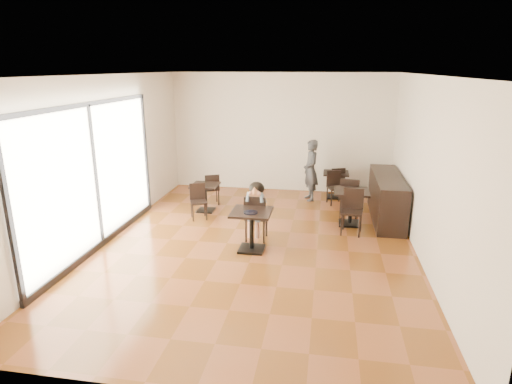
% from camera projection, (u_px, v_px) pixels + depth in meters
% --- Properties ---
extents(floor, '(6.00, 8.00, 0.01)m').
position_uv_depth(floor, '(256.00, 245.00, 8.31)').
color(floor, brown).
rests_on(floor, ground).
extents(ceiling, '(6.00, 8.00, 0.01)m').
position_uv_depth(ceiling, '(256.00, 75.00, 7.41)').
color(ceiling, white).
rests_on(ceiling, floor).
extents(wall_back, '(6.00, 0.01, 3.20)m').
position_uv_depth(wall_back, '(281.00, 133.00, 11.64)').
color(wall_back, silver).
rests_on(wall_back, floor).
extents(wall_front, '(6.00, 0.01, 3.20)m').
position_uv_depth(wall_front, '(187.00, 256.00, 4.07)').
color(wall_front, silver).
rests_on(wall_front, floor).
extents(wall_left, '(0.01, 8.00, 3.20)m').
position_uv_depth(wall_left, '(105.00, 159.00, 8.34)').
color(wall_left, silver).
rests_on(wall_left, floor).
extents(wall_right, '(0.01, 8.00, 3.20)m').
position_uv_depth(wall_right, '(427.00, 171.00, 7.38)').
color(wall_right, silver).
rests_on(wall_right, floor).
extents(storefront_window, '(0.04, 4.50, 2.60)m').
position_uv_depth(storefront_window, '(94.00, 175.00, 7.91)').
color(storefront_window, white).
rests_on(storefront_window, floor).
extents(child_table, '(0.74, 0.74, 0.78)m').
position_uv_depth(child_table, '(252.00, 231.00, 7.99)').
color(child_table, black).
rests_on(child_table, floor).
extents(child_chair, '(0.42, 0.42, 0.94)m').
position_uv_depth(child_chair, '(256.00, 217.00, 8.49)').
color(child_chair, black).
rests_on(child_chair, floor).
extents(child, '(0.42, 0.59, 1.18)m').
position_uv_depth(child, '(256.00, 211.00, 8.45)').
color(child, slate).
rests_on(child, child_chair).
extents(plate, '(0.26, 0.26, 0.02)m').
position_uv_depth(plate, '(251.00, 212.00, 7.78)').
color(plate, black).
rests_on(plate, child_table).
extents(pizza_slice, '(0.27, 0.21, 0.06)m').
position_uv_depth(pizza_slice, '(255.00, 193.00, 8.15)').
color(pizza_slice, '#DCBE7A').
rests_on(pizza_slice, child).
extents(adult_patron, '(0.55, 0.67, 1.57)m').
position_uv_depth(adult_patron, '(311.00, 170.00, 10.94)').
color(adult_patron, '#3B3C40').
rests_on(adult_patron, floor).
extents(cafe_table_mid, '(0.82, 0.82, 0.77)m').
position_uv_depth(cafe_table_mid, '(351.00, 208.00, 9.31)').
color(cafe_table_mid, black).
rests_on(cafe_table_mid, floor).
extents(cafe_table_left, '(0.83, 0.83, 0.66)m').
position_uv_depth(cafe_table_left, '(205.00, 198.00, 10.20)').
color(cafe_table_left, black).
rests_on(cafe_table_left, floor).
extents(cafe_table_back, '(0.83, 0.83, 0.69)m').
position_uv_depth(cafe_table_back, '(335.00, 185.00, 11.24)').
color(cafe_table_back, black).
rests_on(cafe_table_back, floor).
extents(chair_mid_a, '(0.47, 0.47, 0.93)m').
position_uv_depth(chair_mid_a, '(350.00, 197.00, 9.81)').
color(chair_mid_a, black).
rests_on(chair_mid_a, floor).
extents(chair_mid_b, '(0.47, 0.47, 0.93)m').
position_uv_depth(chair_mid_b, '(352.00, 212.00, 8.77)').
color(chair_mid_b, black).
rests_on(chair_mid_b, floor).
extents(chair_left_a, '(0.47, 0.47, 0.79)m').
position_uv_depth(chair_left_a, '(211.00, 189.00, 10.70)').
color(chair_left_a, black).
rests_on(chair_left_a, floor).
extents(chair_left_b, '(0.47, 0.47, 0.79)m').
position_uv_depth(chair_left_b, '(199.00, 202.00, 9.66)').
color(chair_left_b, black).
rests_on(chair_left_b, floor).
extents(chair_back_a, '(0.48, 0.48, 0.83)m').
position_uv_depth(chair_back_a, '(336.00, 182.00, 11.26)').
color(chair_back_a, black).
rests_on(chair_back_a, floor).
extents(chair_back_b, '(0.48, 0.48, 0.83)m').
position_uv_depth(chair_back_b, '(336.00, 188.00, 10.70)').
color(chair_back_b, black).
rests_on(chair_back_b, floor).
extents(service_counter, '(0.60, 2.40, 1.00)m').
position_uv_depth(service_counter, '(387.00, 198.00, 9.64)').
color(service_counter, black).
rests_on(service_counter, floor).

